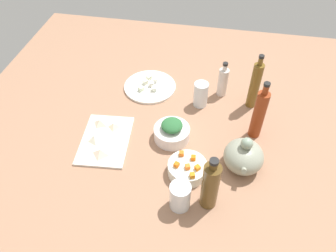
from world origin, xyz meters
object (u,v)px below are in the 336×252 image
Objects in this scene: bottle_0 at (259,114)px; bottle_3 at (255,85)px; plate_tofu at (150,87)px; drinking_glass_0 at (180,196)px; drinking_glass_1 at (201,94)px; bottle_1 at (210,185)px; bowl_greens at (172,133)px; teapot at (244,156)px; cutting_board at (106,140)px; bottle_2 at (223,81)px; bowl_carrots at (187,169)px.

bottle_3 is (-18.91, -1.68, 0.00)cm from bottle_0.
plate_tofu is 2.29× the size of drinking_glass_0.
bottle_0 is at bearing 5.06° from bottle_3.
drinking_glass_1 is at bearing -120.87° from bottle_0.
bottle_1 is at bearing 30.09° from plate_tofu.
bowl_greens is 0.85× the size of teapot.
bottle_0 is 2.31× the size of drinking_glass_1.
drinking_glass_1 reaches higher than plate_tofu.
teapot is (41.33, 46.68, 5.37)cm from plate_tofu.
cutting_board is 51.94cm from bottle_1.
bottle_2 is (-24.63, -15.89, -4.42)cm from bottle_0.
bottle_1 reaches higher than bottle_2.
bottle_0 reaches higher than teapot.
bowl_greens is (-6.82, 27.57, 2.41)cm from cutting_board.
teapot is at bearing 109.44° from bowl_carrots.
bottle_3 reaches higher than drinking_glass_0.
bottle_1 is at bearing 32.49° from bowl_greens.
drinking_glass_1 is (-52.65, -8.89, -4.71)cm from bottle_1.
teapot is at bearing 31.48° from drinking_glass_1.
bowl_greens reaches higher than plate_tofu.
teapot is (-7.37, 20.89, 3.45)cm from bowl_carrots.
bottle_0 is 1.01× the size of bottle_3.
cutting_board is at bearing -76.12° from bowl_greens.
drinking_glass_1 is at bearing 158.37° from bowl_greens.
bottle_1 is 2.01× the size of drinking_glass_1.
bottle_2 is 65.88cm from drinking_glass_0.
bottle_2 is (-50.36, 9.81, 5.14)cm from bowl_carrots.
teapot is 19.94cm from bottle_0.
bottle_3 reaches higher than bottle_2.
bottle_2 is at bearing -147.18° from bottle_0.
bowl_greens is 0.55× the size of bottle_3.
bottle_0 reaches higher than bowl_carrots.
drinking_glass_0 reaches higher than plate_tofu.
cutting_board is 70.73cm from bottle_3.
teapot is 39.27cm from drinking_glass_1.
bottle_3 reaches higher than cutting_board.
cutting_board is 40.01cm from plate_tofu.
drinking_glass_1 is at bearing -80.93° from bottle_3.
bottle_0 is at bearing 59.13° from drinking_glass_1.
plate_tofu is at bearing -106.68° from drinking_glass_1.
bottle_0 is 2.49× the size of drinking_glass_0.
bottle_2 is at bearing 168.97° from bowl_carrots.
bowl_carrots is 51.56cm from bottle_2.
bottle_3 is (-37.27, 3.14, 6.12)cm from teapot.
bottle_3 is 2.46× the size of drinking_glass_0.
drinking_glass_0 is 0.92× the size of drinking_glass_1.
bottle_0 is 1.54× the size of bottle_2.
bottle_0 is 48.63cm from drinking_glass_0.
bottle_1 is (37.51, -16.44, -1.28)cm from bottle_0.
bowl_greens is 32.91cm from drinking_glass_0.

